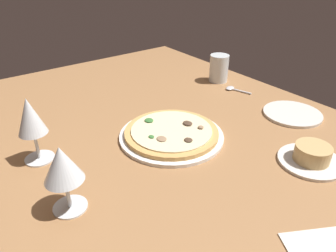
% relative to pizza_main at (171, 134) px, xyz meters
% --- Properties ---
extents(dining_table, '(1.50, 1.10, 0.04)m').
position_rel_pizza_main_xyz_m(dining_table, '(-0.03, 0.00, -0.03)').
color(dining_table, '#996B42').
rests_on(dining_table, ground).
extents(pizza_main, '(0.30, 0.30, 0.03)m').
position_rel_pizza_main_xyz_m(pizza_main, '(0.00, 0.00, 0.00)').
color(pizza_main, white).
rests_on(pizza_main, dining_table).
extents(ramekin_on_saucer, '(0.16, 0.16, 0.05)m').
position_rel_pizza_main_xyz_m(ramekin_on_saucer, '(0.31, 0.21, 0.01)').
color(ramekin_on_saucer, silver).
rests_on(ramekin_on_saucer, dining_table).
extents(wine_glass_far, '(0.07, 0.07, 0.17)m').
position_rel_pizza_main_xyz_m(wine_glass_far, '(-0.12, -0.34, 0.11)').
color(wine_glass_far, silver).
rests_on(wine_glass_far, dining_table).
extents(wine_glass_near, '(0.08, 0.08, 0.15)m').
position_rel_pizza_main_xyz_m(wine_glass_near, '(0.10, -0.34, 0.10)').
color(wine_glass_near, silver).
rests_on(wine_glass_near, dining_table).
extents(water_glass, '(0.07, 0.07, 0.11)m').
position_rel_pizza_main_xyz_m(water_glass, '(-0.24, 0.42, 0.04)').
color(water_glass, silver).
rests_on(water_glass, dining_table).
extents(side_plate, '(0.18, 0.18, 0.01)m').
position_rel_pizza_main_xyz_m(side_plate, '(0.12, 0.40, -0.01)').
color(side_plate, silver).
rests_on(side_plate, dining_table).
extents(spoon, '(0.10, 0.05, 0.01)m').
position_rel_pizza_main_xyz_m(spoon, '(-0.13, 0.40, -0.01)').
color(spoon, silver).
rests_on(spoon, dining_table).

